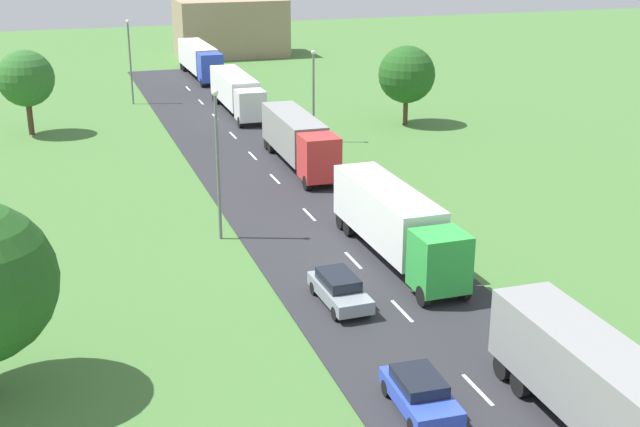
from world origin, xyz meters
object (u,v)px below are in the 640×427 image
Objects in this scene: truck_lead at (624,406)px; distant_building at (231,28)px; lamppost_third at (313,91)px; truck_second at (395,222)px; tree_maple at (26,78)px; truck_fourth at (237,91)px; truck_fifth at (200,59)px; lamppost_second at (218,158)px; lamppost_fourth at (130,57)px; truck_third at (299,139)px; car_second at (420,393)px; car_third at (339,289)px; tree_ash at (407,75)px.

distant_building reaches higher than truck_lead.
lamppost_third reaches higher than distant_building.
lamppost_third is at bearing 81.78° from truck_second.
tree_maple is (-18.18, 35.35, 2.59)m from truck_second.
distant_building is (7.25, 34.88, 1.60)m from truck_fourth.
lamppost_second is (-8.57, -51.94, 2.61)m from truck_fifth.
lamppost_fourth reaches higher than lamppost_third.
truck_second reaches higher than truck_third.
truck_fourth is 13.29m from lamppost_third.
truck_fifth reaches higher than truck_lead.
lamppost_fourth is at bearing 93.57° from car_second.
lamppost_second reaches higher than truck_lead.
distant_building is at bearing 81.94° from car_second.
lamppost_third is 0.91× the size of lamppost_fourth.
lamppost_second is at bearing -99.36° from truck_fifth.
truck_lead is 1.10× the size of truck_second.
truck_fourth is 52.52m from car_second.
car_third is (-4.65, -4.44, -1.34)m from truck_second.
car_second is 88.05m from distant_building.
lamppost_second is at bearing -133.01° from tree_ash.
truck_fifth is (0.22, 19.72, 0.10)m from truck_fourth.
lamppost_second reaches higher than truck_fourth.
tree_maple is at bearing 105.07° from car_second.
lamppost_fourth is at bearing 94.52° from car_third.
lamppost_third reaches higher than truck_second.
truck_fourth is 0.95× the size of distant_building.
lamppost_third is (8.58, 39.61, 3.40)m from car_second.
truck_fourth is 42.95m from car_third.
tree_ash is (12.93, 10.19, 2.28)m from truck_third.
truck_second is 0.92× the size of truck_fifth.
truck_third is 28.20m from lamppost_fourth.
lamppost_fourth reaches higher than truck_fourth.
car_second is (-5.09, -52.26, -1.26)m from truck_fourth.
car_third is (-4.84, 14.42, -1.28)m from truck_lead.
truck_third is 23.81m from car_third.
tree_ash is at bearing -11.43° from tree_maple.
car_second is at bearing -99.11° from truck_third.
truck_fifth is at bearing -114.88° from distant_building.
tree_ash is at bearing -66.02° from truck_fifth.
distant_building is at bearing 59.89° from lamppost_fourth.
lamppost_second is 68.90m from distant_building.
truck_fifth is 0.97× the size of distant_building.
truck_fifth is 1.91× the size of tree_maple.
tree_maple reaches higher than truck_second.
lamppost_fourth is 0.58× the size of distant_building.
truck_fourth is (0.21, 38.22, -0.11)m from truck_second.
truck_third reaches higher than truck_lead.
truck_fifth is at bearing 85.78° from car_second.
lamppost_second is (-8.14, 6.00, 2.60)m from truck_second.
truck_fifth is 1.67× the size of lamppost_fourth.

